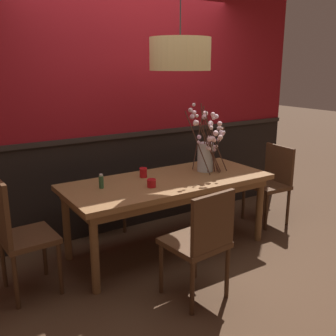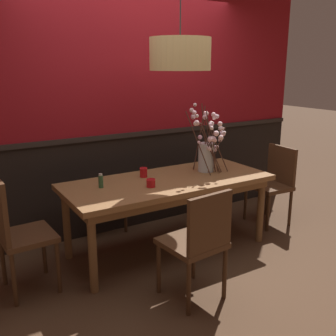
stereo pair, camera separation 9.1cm
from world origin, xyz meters
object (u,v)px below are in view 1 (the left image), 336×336
Objects in this scene: dining_table at (168,188)px; chair_near_side_left at (201,239)px; vase_with_blossoms at (206,150)px; candle_holder_nearer_edge at (143,173)px; chair_far_side_left at (100,184)px; chair_head_east_end at (271,179)px; chair_head_west_end at (17,230)px; condiment_bottle at (101,181)px; pendant_lamp at (180,54)px; candle_holder_nearer_center at (152,183)px.

dining_table is 2.21× the size of chair_near_side_left.
dining_table is at bearing -175.74° from vase_with_blossoms.
chair_near_side_left is 9.70× the size of candle_holder_nearer_edge.
chair_far_side_left is at bearing 134.97° from vase_with_blossoms.
chair_near_side_left reaches higher than dining_table.
chair_head_east_end is (1.42, -0.02, -0.14)m from dining_table.
vase_with_blossoms reaches higher than chair_far_side_left.
chair_head_west_end is 2.84m from chair_head_east_end.
pendant_lamp is (0.73, -0.16, 1.10)m from condiment_bottle.
candle_holder_nearer_edge reaches higher than candle_holder_nearer_center.
pendant_lamp reaches higher than vase_with_blossoms.
candle_holder_nearer_edge is at bearing 84.86° from chair_near_side_left.
chair_head_east_end is at bearing -26.66° from chair_far_side_left.
pendant_lamp is (-1.34, -0.05, 1.38)m from chair_head_east_end.
candle_holder_nearer_edge is at bearing 133.50° from pendant_lamp.
pendant_lamp is at bearing -46.50° from candle_holder_nearer_edge.
vase_with_blossoms is 1.15m from condiment_bottle.
pendant_lamp is (-0.41, -0.10, 0.94)m from vase_with_blossoms.
chair_head_east_end is at bearing -7.63° from candle_holder_nearer_edge.
chair_head_east_end reaches higher than candle_holder_nearer_center.
chair_far_side_left is at bearing 153.34° from chair_head_east_end.
vase_with_blossoms is at bearing 1.92° from chair_head_west_end.
chair_near_side_left is at bearing -67.77° from condiment_bottle.
chair_head_east_end is 0.78× the size of pendant_lamp.
vase_with_blossoms is at bearing 50.37° from chair_near_side_left.
chair_head_east_end is (2.84, 0.01, -0.04)m from chair_head_west_end.
candle_holder_nearer_center is at bearing 89.91° from chair_near_side_left.
chair_head_east_end reaches higher than condiment_bottle.
dining_table is 2.24× the size of chair_head_east_end.
chair_far_side_left is 0.98× the size of chair_near_side_left.
candle_holder_nearer_edge is (-0.16, 0.19, 0.13)m from dining_table.
condiment_bottle is at bearing 151.21° from candle_holder_nearer_center.
chair_far_side_left is 0.99× the size of chair_head_east_end.
chair_near_side_left reaches higher than chair_far_side_left.
vase_with_blossoms is at bearing -2.74° from condiment_bottle.
chair_head_west_end reaches higher than chair_head_east_end.
pendant_lamp is (0.34, 0.80, 1.38)m from chair_near_side_left.
chair_head_east_end is at bearing 2.09° from pendant_lamp.
candle_holder_nearer_edge is (1.25, 0.22, 0.23)m from chair_head_west_end.
chair_head_west_end is at bearing -171.22° from condiment_bottle.
condiment_bottle reaches higher than dining_table.
chair_head_west_end is at bearing -140.35° from chair_far_side_left.
chair_near_side_left reaches higher than candle_holder_nearer_center.
condiment_bottle is at bearing 167.89° from pendant_lamp.
condiment_bottle is (0.77, 0.12, 0.24)m from chair_head_west_end.
chair_far_side_left reaches higher than dining_table.
chair_head_east_end is 1.70m from candle_holder_nearer_center.
chair_head_east_end is at bearing 26.81° from chair_near_side_left.
candle_holder_nearer_center is 0.45m from condiment_bottle.
dining_table is at bearing -7.98° from condiment_bottle.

